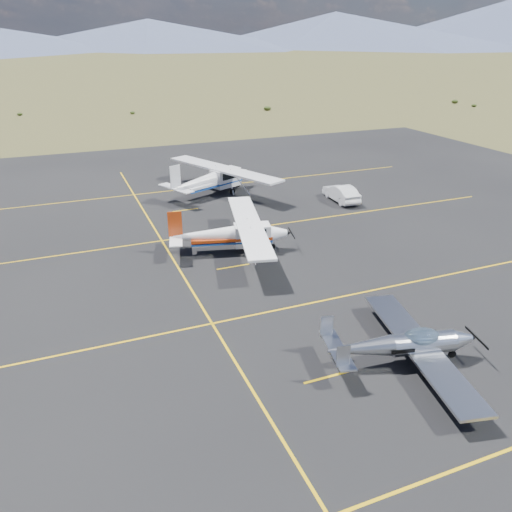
{
  "coord_description": "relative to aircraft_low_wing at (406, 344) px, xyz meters",
  "views": [
    {
      "loc": [
        -11.54,
        -17.27,
        12.36
      ],
      "look_at": [
        -2.53,
        5.12,
        1.6
      ],
      "focal_mm": 35.0,
      "sensor_mm": 36.0,
      "label": 1
    }
  ],
  "objects": [
    {
      "name": "ground",
      "position": [
        -0.39,
        3.82,
        -0.9
      ],
      "size": [
        1600.0,
        1600.0,
        0.0
      ],
      "primitive_type": "plane",
      "color": "#383D1C",
      "rests_on": "ground"
    },
    {
      "name": "apron",
      "position": [
        -0.39,
        10.82,
        -0.9
      ],
      "size": [
        72.0,
        72.0,
        0.02
      ],
      "primitive_type": "cube",
      "color": "black",
      "rests_on": "ground"
    },
    {
      "name": "aircraft_low_wing",
      "position": [
        0.0,
        0.0,
        0.0
      ],
      "size": [
        6.29,
        8.65,
        1.87
      ],
      "rotation": [
        0.0,
        0.0,
        -0.22
      ],
      "color": "#BABDC1",
      "rests_on": "apron"
    },
    {
      "name": "aircraft_cessna",
      "position": [
        -2.73,
        13.45,
        0.33
      ],
      "size": [
        7.08,
        10.93,
        2.77
      ],
      "rotation": [
        0.0,
        0.0,
        -0.24
      ],
      "color": "white",
      "rests_on": "apron"
    },
    {
      "name": "aircraft_plain",
      "position": [
        -0.18,
        25.43,
        0.5
      ],
      "size": [
        9.0,
        11.95,
        3.13
      ],
      "rotation": [
        0.0,
        0.0,
        0.42
      ],
      "color": "silver",
      "rests_on": "apron"
    },
    {
      "name": "sedan",
      "position": [
        8.86,
        19.86,
        -0.22
      ],
      "size": [
        1.59,
        4.1,
        1.33
      ],
      "primitive_type": "imported",
      "rotation": [
        0.0,
        0.0,
        3.1
      ],
      "color": "white",
      "rests_on": "apron"
    }
  ]
}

